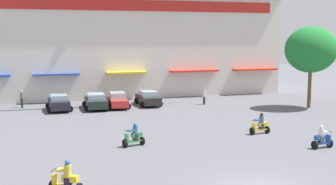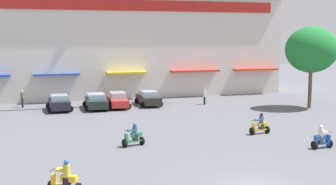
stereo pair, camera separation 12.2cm
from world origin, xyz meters
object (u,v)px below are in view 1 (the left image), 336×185
at_px(parked_car_2, 117,100).
at_px(scooter_rider_1, 322,139).
at_px(plaza_tree_1, 311,50).
at_px(pedestrian_0, 204,96).
at_px(parked_car_3, 148,98).
at_px(scooter_rider_3, 260,125).
at_px(scooter_rider_0, 134,136).
at_px(parked_car_1, 96,101).
at_px(parked_car_0, 59,103).
at_px(scooter_rider_5, 66,179).
at_px(pedestrian_1, 22,98).

xyz_separation_m(parked_car_2, scooter_rider_1, (9.46, -19.29, -0.15)).
bearing_deg(parked_car_2, plaza_tree_1, -17.53).
relative_size(plaza_tree_1, pedestrian_0, 5.03).
bearing_deg(parked_car_3, pedestrian_0, -11.82).
bearing_deg(parked_car_2, scooter_rider_3, -62.00).
bearing_deg(scooter_rider_0, parked_car_2, 83.41).
bearing_deg(parked_car_3, parked_car_1, -173.07).
xyz_separation_m(plaza_tree_1, parked_car_2, (-17.90, 5.66, -4.92)).
relative_size(parked_car_2, parked_car_3, 1.01).
bearing_deg(parked_car_0, plaza_tree_1, -13.07).
xyz_separation_m(scooter_rider_1, scooter_rider_3, (-1.74, 4.77, 0.01)).
distance_m(plaza_tree_1, parked_car_2, 19.41).
height_order(scooter_rider_0, scooter_rider_1, scooter_rider_0).
distance_m(parked_car_0, scooter_rider_3, 19.56).
distance_m(plaza_tree_1, parked_car_3, 16.66).
bearing_deg(parked_car_0, scooter_rider_5, -92.41).
bearing_deg(parked_car_1, plaza_tree_1, -15.36).
xyz_separation_m(scooter_rider_0, pedestrian_1, (-7.21, 17.90, 0.36)).
relative_size(parked_car_1, pedestrian_1, 2.67).
height_order(parked_car_0, parked_car_2, parked_car_2).
height_order(parked_car_2, parked_car_3, parked_car_2).
relative_size(scooter_rider_0, scooter_rider_5, 0.97).
bearing_deg(pedestrian_0, scooter_rider_5, -125.00).
bearing_deg(scooter_rider_1, scooter_rider_3, 110.04).
height_order(parked_car_0, scooter_rider_1, parked_car_0).
height_order(parked_car_3, scooter_rider_1, same).
xyz_separation_m(parked_car_0, scooter_rider_0, (3.85, -15.09, -0.14)).
distance_m(parked_car_3, pedestrian_1, 12.38).
bearing_deg(parked_car_2, parked_car_3, 8.81).
xyz_separation_m(parked_car_0, pedestrian_0, (14.49, -0.49, 0.13)).
height_order(parked_car_1, scooter_rider_1, scooter_rider_1).
height_order(parked_car_3, scooter_rider_3, scooter_rider_3).
bearing_deg(scooter_rider_1, parked_car_1, 121.22).
bearing_deg(plaza_tree_1, parked_car_1, 164.64).
height_order(scooter_rider_3, scooter_rider_5, scooter_rider_5).
height_order(plaza_tree_1, scooter_rider_3, plaza_tree_1).
distance_m(parked_car_2, pedestrian_0, 8.90).
height_order(parked_car_0, parked_car_3, parked_car_0).
relative_size(plaza_tree_1, scooter_rider_0, 5.28).
xyz_separation_m(parked_car_3, scooter_rider_0, (-4.99, -15.79, -0.12)).
distance_m(scooter_rider_5, pedestrian_1, 25.45).
relative_size(scooter_rider_0, pedestrian_1, 0.88).
relative_size(plaza_tree_1, parked_car_2, 1.76).
relative_size(pedestrian_0, pedestrian_1, 0.93).
bearing_deg(parked_car_1, scooter_rider_5, -101.08).
xyz_separation_m(parked_car_2, scooter_rider_0, (-1.77, -15.29, -0.13)).
bearing_deg(pedestrian_0, parked_car_1, 177.25).
bearing_deg(parked_car_3, scooter_rider_0, -107.56).
height_order(parked_car_1, pedestrian_1, pedestrian_1).
bearing_deg(scooter_rider_0, pedestrian_1, 111.93).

